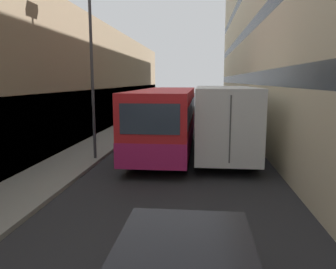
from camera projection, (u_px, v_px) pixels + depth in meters
The scene contains 7 objects.
ground_plane at pixel (180, 154), 15.03m from camera, with size 150.00×150.00×0.00m, color #232326.
sidewalk_left at pixel (89, 151), 15.46m from camera, with size 2.20×60.00×0.13m.
building_left_shopfront at pixel (40, 83), 15.17m from camera, with size 2.40×60.00×7.09m.
bus at pixel (166, 119), 15.35m from camera, with size 2.44×9.66×2.94m.
box_truck at pixel (222, 118), 14.91m from camera, with size 2.34×8.78×3.08m.
panel_van at pixel (172, 111), 24.88m from camera, with size 1.89×4.66×1.88m.
street_lamp at pixel (90, 29), 12.91m from camera, with size 0.36×0.80×7.71m.
Camera 1 is at (0.97, 0.34, 3.35)m, focal length 35.00 mm.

